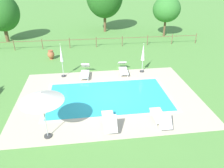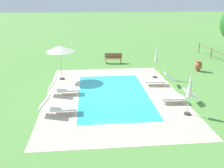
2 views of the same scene
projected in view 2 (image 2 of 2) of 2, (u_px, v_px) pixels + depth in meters
name	position (u px, v px, depth m)	size (l,w,h in m)	color
ground_plane	(113.00, 95.00, 14.86)	(160.00, 160.00, 0.00)	#599342
pool_deck_paving	(113.00, 95.00, 14.85)	(11.03, 7.84, 0.01)	beige
swimming_pool_water	(113.00, 94.00, 14.85)	(7.27, 4.08, 0.01)	#2DB7C6
pool_coping_rim	(113.00, 94.00, 14.85)	(7.75, 4.56, 0.01)	beige
sun_lounger_north_near_steps	(178.00, 96.00, 13.65)	(0.71, 2.08, 0.76)	white
sun_lounger_north_mid	(64.00, 88.00, 14.76)	(0.61, 1.84, 1.00)	white
sun_lounger_north_far	(159.00, 80.00, 16.31)	(0.80, 2.04, 0.85)	white
sun_lounger_south_mid	(58.00, 106.00, 12.32)	(0.61, 1.87, 0.98)	white
patio_umbrella_open_foreground	(60.00, 49.00, 16.89)	(1.93, 1.93, 2.42)	#383838
patio_umbrella_closed_row_west	(156.00, 56.00, 17.41)	(0.32, 0.32, 2.50)	#383838
patio_umbrella_closed_row_mid_west	(190.00, 87.00, 11.89)	(0.32, 0.32, 2.26)	#383838
wooden_bench_lawn_side	(113.00, 58.00, 21.66)	(0.56, 1.53, 0.87)	olive
terracotta_urn_near_fence	(198.00, 66.00, 19.35)	(0.58, 0.58, 0.80)	#A85B38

